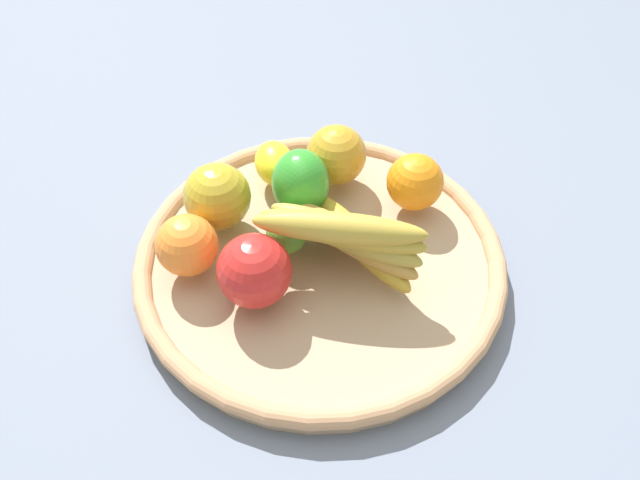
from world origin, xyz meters
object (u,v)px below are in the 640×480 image
(apple_1, at_px, (217,196))
(orange_1, at_px, (415,182))
(banana_bunch, at_px, (346,234))
(orange_0, at_px, (187,245))
(lime_0, at_px, (287,233))
(lemon_0, at_px, (274,163))
(apple_0, at_px, (254,271))
(bell_pepper, at_px, (300,183))
(apple_2, at_px, (336,155))

(apple_1, bearing_deg, orange_1, 55.48)
(banana_bunch, bearing_deg, orange_1, 96.93)
(orange_1, bearing_deg, orange_0, -110.45)
(lime_0, bearing_deg, apple_1, -159.55)
(orange_0, relative_size, lemon_0, 1.05)
(orange_0, bearing_deg, banana_bunch, 49.62)
(orange_0, distance_m, apple_1, 0.08)
(lime_0, height_order, orange_1, orange_1)
(banana_bunch, relative_size, apple_1, 2.38)
(lime_0, relative_size, apple_0, 0.60)
(lemon_0, bearing_deg, bell_pepper, -10.72)
(banana_bunch, relative_size, apple_0, 2.34)
(orange_0, bearing_deg, bell_pepper, 84.63)
(apple_2, height_order, orange_0, apple_2)
(banana_bunch, relative_size, apple_2, 2.50)
(orange_1, xyz_separation_m, apple_1, (-0.13, -0.19, 0.01))
(orange_1, relative_size, lemon_0, 1.04)
(apple_1, bearing_deg, apple_0, -17.59)
(apple_2, height_order, apple_0, apple_0)
(orange_0, bearing_deg, orange_1, 69.55)
(lemon_0, bearing_deg, banana_bunch, -10.88)
(lemon_0, bearing_deg, lime_0, -32.48)
(orange_0, bearing_deg, lime_0, 62.97)
(lemon_0, bearing_deg, apple_0, -45.42)
(orange_0, bearing_deg, lemon_0, 107.09)
(orange_0, xyz_separation_m, orange_1, (0.10, 0.26, -0.00))
(banana_bunch, xyz_separation_m, apple_1, (-0.15, -0.06, -0.01))
(lime_0, relative_size, banana_bunch, 0.25)
(lime_0, bearing_deg, banana_bunch, 28.05)
(orange_0, xyz_separation_m, bell_pepper, (0.01, 0.15, 0.01))
(apple_2, xyz_separation_m, bell_pepper, (0.01, -0.07, 0.00))
(banana_bunch, xyz_separation_m, apple_2, (-0.11, 0.09, -0.01))
(lime_0, height_order, apple_1, apple_1)
(apple_0, relative_size, bell_pepper, 0.94)
(orange_1, bearing_deg, apple_1, -124.52)
(apple_0, distance_m, orange_1, 0.23)
(bell_pepper, distance_m, apple_1, 0.10)
(banana_bunch, relative_size, orange_1, 2.73)
(lime_0, relative_size, bell_pepper, 0.56)
(banana_bunch, height_order, orange_0, banana_bunch)
(banana_bunch, height_order, lemon_0, banana_bunch)
(lime_0, relative_size, lemon_0, 0.72)
(banana_bunch, xyz_separation_m, apple_0, (-0.03, -0.10, -0.01))
(lime_0, distance_m, orange_1, 0.17)
(apple_2, relative_size, apple_1, 0.95)
(banana_bunch, distance_m, apple_1, 0.16)
(orange_0, relative_size, bell_pepper, 0.81)
(lime_0, xyz_separation_m, apple_2, (-0.05, 0.12, 0.01))
(lime_0, height_order, apple_0, apple_0)
(lime_0, height_order, orange_0, orange_0)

